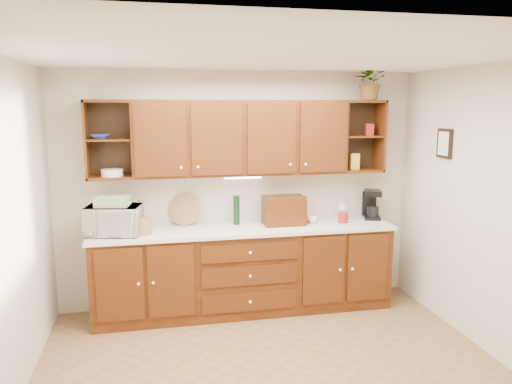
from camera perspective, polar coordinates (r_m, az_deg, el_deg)
name	(u,v)px	position (r m, az deg, el deg)	size (l,w,h in m)	color
floor	(277,379)	(4.41, 2.36, -20.53)	(4.00, 4.00, 0.00)	brown
ceiling	(279,55)	(3.82, 2.65, 15.38)	(4.00, 4.00, 0.00)	white
back_wall	(239,190)	(5.60, -1.92, 0.28)	(4.00, 4.00, 0.00)	beige
left_wall	(2,240)	(3.95, -27.04, -4.90)	(3.50, 3.50, 0.00)	beige
right_wall	(502,215)	(4.81, 26.29, -2.34)	(3.50, 3.50, 0.00)	beige
base_cabinets	(244,271)	(5.52, -1.33, -8.97)	(3.20, 0.60, 0.90)	black
countertop	(244,229)	(5.38, -1.33, -4.26)	(3.24, 0.64, 0.04)	silver
upper_cabinets	(242,138)	(5.37, -1.56, 6.24)	(3.20, 0.33, 0.80)	black
undercabinet_light	(243,177)	(5.36, -1.54, 1.69)	(0.40, 0.05, 0.03)	white
framed_picture	(445,143)	(5.45, 20.76, 5.22)	(0.03, 0.24, 0.30)	black
wicker_basket	(140,226)	(5.22, -13.08, -3.84)	(0.23, 0.23, 0.15)	#A67745
microwave	(114,220)	(5.24, -15.97, -3.12)	(0.53, 0.36, 0.30)	silver
towel_stack	(113,201)	(5.20, -16.07, -1.01)	(0.32, 0.24, 0.10)	#D9D966
wine_bottle	(236,210)	(5.47, -2.25, -2.08)	(0.07, 0.07, 0.32)	black
woven_tray	(185,224)	(5.54, -8.14, -3.63)	(0.35, 0.35, 0.02)	#A67745
bread_box	(284,210)	(5.48, 3.20, -2.12)	(0.45, 0.28, 0.31)	black
mug_tree	(305,219)	(5.59, 5.63, -3.04)	(0.27, 0.27, 0.30)	black
canister_red	(343,217)	(5.65, 9.92, -2.84)	(0.11, 0.11, 0.13)	maroon
canister_white	(342,212)	(5.78, 9.83, -2.22)	(0.08, 0.08, 0.19)	white
canister_yellow	(342,218)	(5.66, 9.79, -2.89)	(0.09, 0.09, 0.11)	gold
coffee_maker	(372,205)	(5.91, 13.08, -1.42)	(0.25, 0.28, 0.33)	black
bowl_stack	(100,137)	(5.28, -17.36, 6.06)	(0.18, 0.18, 0.04)	#2A379C
plate_stack	(112,173)	(5.30, -16.12, 2.14)	(0.22, 0.22, 0.07)	white
pantry_box_yellow	(354,161)	(5.75, 11.19, 3.46)	(0.10, 0.08, 0.18)	gold
pantry_box_red	(369,130)	(5.77, 12.81, 6.97)	(0.09, 0.08, 0.13)	maroon
potted_plant	(370,81)	(5.73, 12.94, 12.22)	(0.36, 0.31, 0.40)	#999999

